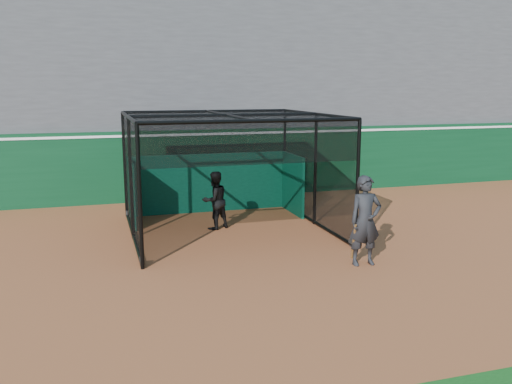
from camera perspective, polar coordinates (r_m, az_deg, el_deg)
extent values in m
plane|color=brown|center=(12.00, -0.28, -8.51)|extent=(120.00, 120.00, 0.00)
cube|color=#0A391C|center=(19.80, -7.35, 2.90)|extent=(50.00, 0.45, 2.50)
cube|color=white|center=(19.68, -7.43, 6.07)|extent=(50.00, 0.50, 0.08)
cube|color=#4C4C4F|center=(23.44, -9.13, 10.53)|extent=(50.00, 7.85, 7.75)
cube|color=#074630|center=(17.63, -4.95, 0.97)|extent=(5.16, 0.10, 1.90)
cylinder|color=black|center=(12.67, -11.94, -7.16)|extent=(0.08, 0.22, 0.22)
cylinder|color=black|center=(14.08, 10.05, -5.25)|extent=(0.08, 0.22, 0.22)
cylinder|color=black|center=(17.38, -13.39, -2.27)|extent=(0.08, 0.22, 0.22)
cylinder|color=black|center=(18.43, 3.19, -1.23)|extent=(0.08, 0.22, 0.22)
imported|color=black|center=(15.48, -4.36, -0.88)|extent=(0.99, 0.90, 1.66)
imported|color=black|center=(12.51, 11.44, -2.98)|extent=(0.77, 0.52, 2.06)
cylinder|color=#593819|center=(12.56, 10.24, -5.16)|extent=(0.15, 0.34, 0.88)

